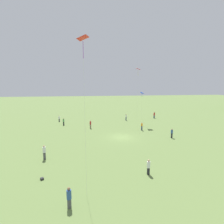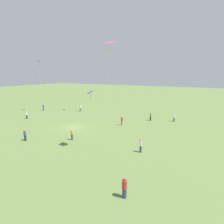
{
  "view_description": "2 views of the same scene",
  "coord_description": "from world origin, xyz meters",
  "px_view_note": "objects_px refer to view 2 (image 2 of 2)",
  "views": [
    {
      "loc": [
        30.49,
        -6.72,
        9.64
      ],
      "look_at": [
        -6.78,
        -0.76,
        3.71
      ],
      "focal_mm": 28.0,
      "sensor_mm": 36.0,
      "label": 1
    },
    {
      "loc": [
        -21.75,
        24.78,
        10.01
      ],
      "look_at": [
        -6.66,
        -3.31,
        3.01
      ],
      "focal_mm": 28.0,
      "sensor_mm": 36.0,
      "label": 2
    }
  ],
  "objects_px": {
    "person_3": "(122,121)",
    "person_5": "(25,135)",
    "person_1": "(141,146)",
    "person_7": "(80,108)",
    "person_4": "(174,118)",
    "kite_3": "(39,64)",
    "person_2": "(43,107)",
    "kite_1": "(90,95)",
    "person_6": "(151,117)",
    "kite_0": "(109,47)",
    "person_8": "(72,134)",
    "picnic_bag_0": "(64,110)",
    "person_0": "(27,115)",
    "person_9": "(124,188)"
  },
  "relations": [
    {
      "from": "person_3",
      "to": "person_5",
      "type": "height_order",
      "value": "person_3"
    },
    {
      "from": "person_1",
      "to": "person_7",
      "type": "xyz_separation_m",
      "value": [
        22.86,
        -16.44,
        0.06
      ]
    },
    {
      "from": "person_4",
      "to": "person_7",
      "type": "relative_size",
      "value": 0.82
    },
    {
      "from": "person_1",
      "to": "kite_3",
      "type": "relative_size",
      "value": 0.13
    },
    {
      "from": "person_2",
      "to": "kite_1",
      "type": "bearing_deg",
      "value": 62.26
    },
    {
      "from": "person_4",
      "to": "person_6",
      "type": "relative_size",
      "value": 0.93
    },
    {
      "from": "person_7",
      "to": "person_6",
      "type": "bearing_deg",
      "value": 5.08
    },
    {
      "from": "person_4",
      "to": "person_7",
      "type": "distance_m",
      "value": 24.21
    },
    {
      "from": "person_2",
      "to": "kite_0",
      "type": "xyz_separation_m",
      "value": [
        -29.15,
        14.53,
        12.14
      ]
    },
    {
      "from": "person_8",
      "to": "picnic_bag_0",
      "type": "height_order",
      "value": "person_8"
    },
    {
      "from": "kite_0",
      "to": "kite_3",
      "type": "distance_m",
      "value": 30.74
    },
    {
      "from": "person_3",
      "to": "picnic_bag_0",
      "type": "height_order",
      "value": "person_3"
    },
    {
      "from": "person_1",
      "to": "person_2",
      "type": "relative_size",
      "value": 1.02
    },
    {
      "from": "person_7",
      "to": "person_8",
      "type": "distance_m",
      "value": 21.07
    },
    {
      "from": "person_0",
      "to": "person_7",
      "type": "bearing_deg",
      "value": 179.1
    },
    {
      "from": "person_6",
      "to": "person_1",
      "type": "bearing_deg",
      "value": 99.96
    },
    {
      "from": "person_5",
      "to": "person_0",
      "type": "bearing_deg",
      "value": -41.46
    },
    {
      "from": "kite_1",
      "to": "picnic_bag_0",
      "type": "relative_size",
      "value": 18.71
    },
    {
      "from": "person_7",
      "to": "picnic_bag_0",
      "type": "bearing_deg",
      "value": -165.11
    },
    {
      "from": "person_1",
      "to": "person_8",
      "type": "height_order",
      "value": "person_1"
    },
    {
      "from": "person_1",
      "to": "person_7",
      "type": "bearing_deg",
      "value": -122.0
    },
    {
      "from": "person_4",
      "to": "person_5",
      "type": "height_order",
      "value": "person_5"
    },
    {
      "from": "person_1",
      "to": "person_3",
      "type": "bearing_deg",
      "value": -139.76
    },
    {
      "from": "person_6",
      "to": "person_9",
      "type": "xyz_separation_m",
      "value": [
        -5.0,
        24.93,
        0.05
      ]
    },
    {
      "from": "person_4",
      "to": "kite_0",
      "type": "relative_size",
      "value": 0.12
    },
    {
      "from": "kite_1",
      "to": "person_6",
      "type": "bearing_deg",
      "value": 176.34
    },
    {
      "from": "person_2",
      "to": "person_8",
      "type": "bearing_deg",
      "value": 59.97
    },
    {
      "from": "person_8",
      "to": "kite_1",
      "type": "distance_m",
      "value": 8.16
    },
    {
      "from": "person_4",
      "to": "person_6",
      "type": "bearing_deg",
      "value": -118.69
    },
    {
      "from": "kite_0",
      "to": "picnic_bag_0",
      "type": "xyz_separation_m",
      "value": [
        24.5,
        -17.64,
        -12.89
      ]
    },
    {
      "from": "kite_0",
      "to": "person_2",
      "type": "bearing_deg",
      "value": -154.62
    },
    {
      "from": "kite_0",
      "to": "person_0",
      "type": "bearing_deg",
      "value": -142.56
    },
    {
      "from": "person_6",
      "to": "person_8",
      "type": "distance_m",
      "value": 18.54
    },
    {
      "from": "person_8",
      "to": "person_9",
      "type": "relative_size",
      "value": 0.95
    },
    {
      "from": "person_4",
      "to": "person_9",
      "type": "distance_m",
      "value": 26.57
    },
    {
      "from": "person_5",
      "to": "kite_1",
      "type": "distance_m",
      "value": 12.77
    },
    {
      "from": "person_0",
      "to": "person_6",
      "type": "distance_m",
      "value": 27.91
    },
    {
      "from": "kite_1",
      "to": "person_5",
      "type": "bearing_deg",
      "value": -73.4
    },
    {
      "from": "person_7",
      "to": "kite_3",
      "type": "height_order",
      "value": "kite_3"
    },
    {
      "from": "person_0",
      "to": "person_8",
      "type": "height_order",
      "value": "person_8"
    },
    {
      "from": "kite_0",
      "to": "person_3",
      "type": "bearing_deg",
      "value": 159.74
    },
    {
      "from": "kite_0",
      "to": "picnic_bag_0",
      "type": "height_order",
      "value": "kite_0"
    },
    {
      "from": "person_8",
      "to": "kite_1",
      "type": "bearing_deg",
      "value": -91.15
    },
    {
      "from": "person_6",
      "to": "person_9",
      "type": "height_order",
      "value": "person_9"
    },
    {
      "from": "person_1",
      "to": "person_7",
      "type": "height_order",
      "value": "person_7"
    },
    {
      "from": "person_8",
      "to": "kite_3",
      "type": "relative_size",
      "value": 0.13
    },
    {
      "from": "person_1",
      "to": "picnic_bag_0",
      "type": "distance_m",
      "value": 32.07
    },
    {
      "from": "person_6",
      "to": "person_7",
      "type": "bearing_deg",
      "value": -2.61
    },
    {
      "from": "person_2",
      "to": "kite_3",
      "type": "distance_m",
      "value": 11.77
    },
    {
      "from": "person_7",
      "to": "kite_0",
      "type": "relative_size",
      "value": 0.14
    }
  ]
}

